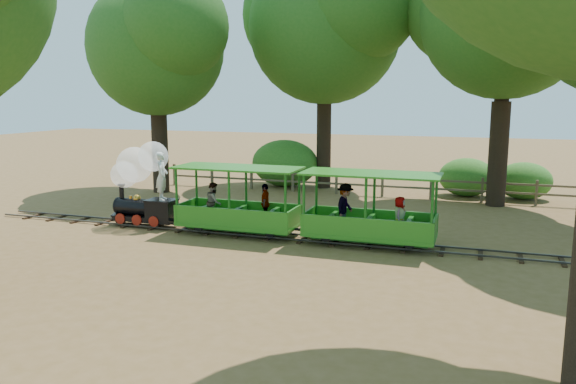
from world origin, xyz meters
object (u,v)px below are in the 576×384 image
(locomotive, at_px, (140,178))
(carriage_rear, at_px, (366,216))
(carriage_front, at_px, (238,208))
(fence, at_px, (359,182))

(locomotive, bearing_deg, carriage_rear, -0.18)
(carriage_front, xyz_separation_m, fence, (2.12, 7.99, -0.24))
(locomotive, relative_size, fence, 0.16)
(locomotive, xyz_separation_m, fence, (5.58, 7.93, -1.02))
(carriage_rear, relative_size, fence, 0.21)
(carriage_front, distance_m, carriage_rear, 3.99)
(locomotive, distance_m, carriage_front, 3.55)
(carriage_front, height_order, carriage_rear, same)
(locomotive, xyz_separation_m, carriage_rear, (7.45, -0.02, -0.76))
(carriage_rear, bearing_deg, locomotive, 179.82)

